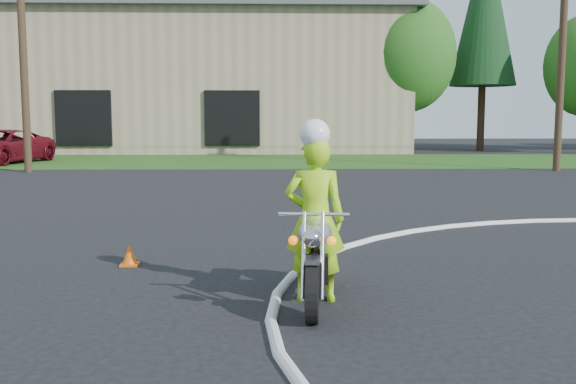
{
  "coord_description": "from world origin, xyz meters",
  "views": [
    {
      "loc": [
        -6.01,
        -3.16,
        2.0
      ],
      "look_at": [
        -5.78,
        4.65,
        1.1
      ],
      "focal_mm": 40.0,
      "sensor_mm": 36.0,
      "label": 1
    }
  ],
  "objects": [
    {
      "name": "grass_strip",
      "position": [
        0.0,
        27.0,
        0.01
      ],
      "size": [
        120.0,
        10.0,
        0.02
      ],
      "primitive_type": "cube",
      "color": "#1E4714",
      "rests_on": "ground"
    },
    {
      "name": "primary_motorcycle",
      "position": [
        -5.51,
        3.61,
        0.52
      ],
      "size": [
        0.71,
        2.04,
        1.07
      ],
      "rotation": [
        0.0,
        0.0,
        -0.11
      ],
      "color": "black",
      "rests_on": "ground"
    },
    {
      "name": "rider_primary_grp",
      "position": [
        -5.51,
        3.75,
        0.96
      ],
      "size": [
        0.7,
        0.5,
        1.99
      ],
      "rotation": [
        0.0,
        0.0,
        -0.11
      ],
      "color": "#9DDF17",
      "rests_on": "ground"
    },
    {
      "name": "pickup_grp",
      "position": [
        -17.87,
        25.62,
        0.75
      ],
      "size": [
        3.58,
        5.78,
        1.49
      ],
      "rotation": [
        0.0,
        0.0,
        -0.22
      ],
      "color": "#600A16",
      "rests_on": "ground"
    },
    {
      "name": "warehouse",
      "position": [
        -18.0,
        39.99,
        4.16
      ],
      "size": [
        41.0,
        17.0,
        8.3
      ],
      "color": "tan",
      "rests_on": "ground"
    },
    {
      "name": "utility_poles",
      "position": [
        5.0,
        21.0,
        5.2
      ],
      "size": [
        41.6,
        1.12,
        10.0
      ],
      "color": "#473321",
      "rests_on": "ground"
    }
  ]
}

